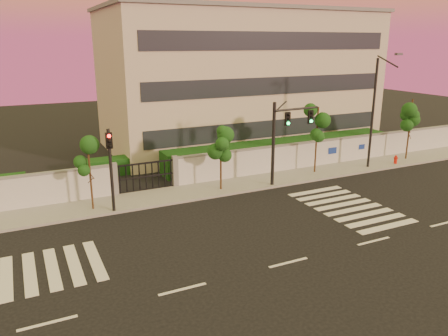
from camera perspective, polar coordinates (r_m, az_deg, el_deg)
The scene contains 14 objects.
ground at distance 20.02m, azimuth 8.40°, elevation -12.14°, with size 120.00×120.00×0.00m, color black.
sidewalk at distance 28.52m, azimuth -3.42°, elevation -3.02°, with size 60.00×3.00×0.15m, color gray.
perimeter_wall at distance 29.58m, azimuth -4.38°, elevation -0.30°, with size 60.00×0.36×2.20m.
hedge_row at distance 32.47m, azimuth -4.40°, elevation 0.74°, with size 41.00×4.25×1.80m.
institutional_building at distance 41.29m, azimuth 2.01°, elevation 11.62°, with size 24.40×12.40×12.25m.
road_markings at distance 22.22m, azimuth -0.51°, elevation -8.92°, with size 57.00×7.62×0.02m.
street_tree_c at distance 25.56m, azimuth -17.22°, elevation 1.27°, with size 1.36×1.08×4.32m.
street_tree_d at distance 27.86m, azimuth -0.40°, elevation 3.03°, with size 1.53×1.22×4.21m.
street_tree_e at distance 32.32m, azimuth 12.11°, elevation 5.53°, with size 1.51×1.20×4.98m.
street_tree_f at distance 38.39m, azimuth 23.22°, elevation 6.30°, with size 1.54×1.23×5.04m.
traffic_signal_main at distance 29.18m, azimuth 7.71°, elevation 4.51°, with size 3.61×0.43×5.71m.
traffic_signal_secondary at distance 24.92m, azimuth -14.62°, elevation 0.93°, with size 0.38×0.36×4.90m.
streetlight_east at distance 34.49m, azimuth 19.13°, elevation 7.40°, with size 0.52×2.09×8.70m.
fire_hydrant at distance 37.07m, azimuth 21.50°, elevation 0.94°, with size 0.33×0.31×0.82m.
Camera 1 is at (-10.14, -14.45, 9.44)m, focal length 35.00 mm.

